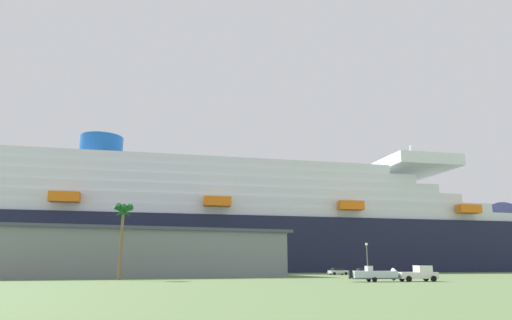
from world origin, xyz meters
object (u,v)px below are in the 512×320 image
object	(u,v)px
palm_tree	(123,216)
parked_car_yellow_taxi	(165,273)
cruise_ship	(219,227)
parked_car_red_hatchback	(74,273)
parked_car_silver_sedan	(338,271)
pickup_truck	(418,274)
small_boat_on_trailer	(378,275)
street_lamp	(367,254)
parked_car_white_van	(362,272)

from	to	relation	value
palm_tree	parked_car_yellow_taxi	bearing A→B (deg)	59.85
cruise_ship	parked_car_yellow_taxi	xyz separation A→B (m)	(-23.26, -58.84, -14.03)
parked_car_red_hatchback	parked_car_silver_sedan	distance (m)	58.14
pickup_truck	parked_car_silver_sedan	world-z (taller)	pickup_truck
palm_tree	parked_car_yellow_taxi	xyz separation A→B (m)	(8.49, 14.61, -9.16)
pickup_truck	parked_car_red_hatchback	size ratio (longest dim) A/B	1.22
palm_tree	parked_car_silver_sedan	world-z (taller)	palm_tree
parked_car_silver_sedan	parked_car_yellow_taxi	bearing A→B (deg)	-167.61
small_boat_on_trailer	parked_car_red_hatchback	size ratio (longest dim) A/B	1.85
pickup_truck	street_lamp	world-z (taller)	street_lamp
small_boat_on_trailer	parked_car_silver_sedan	xyz separation A→B (m)	(15.28, 41.91, -0.12)
pickup_truck	cruise_ship	bearing A→B (deg)	95.47
cruise_ship	parked_car_red_hatchback	xyz separation A→B (m)	(-39.91, -54.17, -14.03)
parked_car_white_van	cruise_ship	bearing A→B (deg)	110.56
street_lamp	palm_tree	bearing A→B (deg)	-172.12
parked_car_silver_sedan	street_lamp	bearing A→B (deg)	-97.04
cruise_ship	parked_car_white_van	bearing A→B (deg)	-69.44
parked_car_yellow_taxi	palm_tree	bearing A→B (deg)	-120.15
parked_car_white_van	small_boat_on_trailer	bearing A→B (deg)	-117.01
pickup_truck	parked_car_white_van	distance (m)	38.39
parked_car_silver_sedan	parked_car_yellow_taxi	xyz separation A→B (m)	(-41.32, -9.08, -0.00)
small_boat_on_trailer	parked_car_red_hatchback	bearing A→B (deg)	138.71
parked_car_red_hatchback	parked_car_silver_sedan	bearing A→B (deg)	4.35
palm_tree	parked_car_white_van	size ratio (longest dim) A/B	2.60
pickup_truck	palm_tree	xyz separation A→B (m)	(-40.59, 18.92, 8.94)
street_lamp	parked_car_yellow_taxi	bearing A→B (deg)	168.45
palm_tree	cruise_ship	bearing A→B (deg)	66.63
cruise_ship	parked_car_white_van	world-z (taller)	cruise_ship
small_boat_on_trailer	cruise_ship	bearing A→B (deg)	91.74
palm_tree	parked_car_yellow_taxi	size ratio (longest dim) A/B	2.64
small_boat_on_trailer	parked_car_silver_sedan	bearing A→B (deg)	69.97
pickup_truck	parked_car_white_van	xyz separation A→B (m)	(12.15, 36.42, -0.21)
street_lamp	parked_car_white_van	size ratio (longest dim) A/B	1.44
parked_car_white_van	parked_car_yellow_taxi	world-z (taller)	same
small_boat_on_trailer	street_lamp	xyz separation A→B (m)	(13.17, 24.82, 3.48)
parked_car_red_hatchback	parked_car_yellow_taxi	bearing A→B (deg)	-15.67
parked_car_white_van	parked_car_red_hatchback	distance (m)	60.93
street_lamp	parked_car_red_hatchback	bearing A→B (deg)	167.21
parked_car_silver_sedan	palm_tree	bearing A→B (deg)	-154.56
pickup_truck	street_lamp	distance (m)	26.71
small_boat_on_trailer	parked_car_white_van	bearing A→B (deg)	62.99
small_boat_on_trailer	parked_car_silver_sedan	size ratio (longest dim) A/B	1.87
street_lamp	pickup_truck	bearing A→B (deg)	-105.57
palm_tree	parked_car_white_van	distance (m)	56.31
parked_car_red_hatchback	parked_car_silver_sedan	xyz separation A→B (m)	(57.98, 4.41, 0.00)
palm_tree	parked_car_silver_sedan	xyz separation A→B (m)	(49.81, 23.69, -9.15)
cruise_ship	street_lamp	xyz separation A→B (m)	(15.96, -66.85, -10.43)
pickup_truck	small_boat_on_trailer	bearing A→B (deg)	173.33
cruise_ship	parked_car_red_hatchback	distance (m)	68.73
parked_car_white_van	parked_car_red_hatchback	bearing A→B (deg)	178.31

